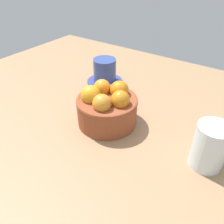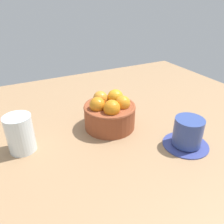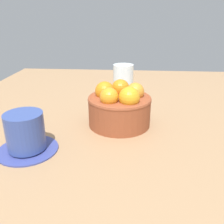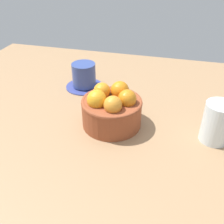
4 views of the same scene
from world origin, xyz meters
TOP-DOWN VIEW (x-y plane):
  - ground_plane at (0.00, 0.00)cm, footprint 118.00×96.77cm
  - terracotta_bowl at (-0.01, -0.00)cm, footprint 14.67×14.67cm
  - coffee_cup at (-13.32, 17.10)cm, footprint 11.61×11.61cm
  - water_glass at (24.15, 0.00)cm, footprint 6.51×6.51cm

SIDE VIEW (x-z plane):
  - ground_plane at x=0.00cm, z-range -4.19..0.00cm
  - coffee_cup at x=-13.32cm, z-range -0.39..7.34cm
  - terracotta_bowl at x=-0.01cm, z-range -0.45..9.72cm
  - water_glass at x=24.15cm, z-range 0.00..9.50cm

